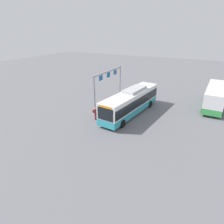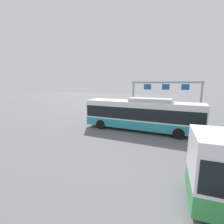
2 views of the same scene
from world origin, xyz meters
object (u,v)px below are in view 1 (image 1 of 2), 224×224
object	(u,v)px
trash_bin	(129,95)
person_boarding	(104,109)
bus_main	(131,101)
person_waiting_near	(95,113)
person_waiting_mid	(110,107)
bus_background_left	(215,95)

from	to	relation	value
trash_bin	person_boarding	bearing A→B (deg)	-0.21
bus_main	person_waiting_near	distance (m)	5.21
person_waiting_mid	trash_bin	size ratio (longest dim) A/B	1.86
bus_background_left	trash_bin	bearing A→B (deg)	-78.13
person_waiting_near	person_waiting_mid	bearing A→B (deg)	45.08
bus_background_left	person_waiting_near	distance (m)	18.11
person_waiting_near	person_waiting_mid	size ratio (longest dim) A/B	1.00
person_boarding	bus_background_left	bearing A→B (deg)	37.10
bus_background_left	person_waiting_near	xyz separation A→B (m)	(12.15, -13.40, -0.89)
bus_background_left	person_waiting_mid	distance (m)	15.83
bus_background_left	person_boarding	world-z (taller)	bus_background_left
bus_background_left	person_waiting_near	size ratio (longest dim) A/B	5.93
person_waiting_near	person_boarding	bearing A→B (deg)	45.99
bus_background_left	trash_bin	xyz separation A→B (m)	(2.31, -12.91, -1.17)
person_waiting_near	bus_main	bearing A→B (deg)	22.38
bus_main	trash_bin	world-z (taller)	bus_main
bus_main	trash_bin	xyz separation A→B (m)	(-5.93, -2.83, -1.20)
bus_background_left	person_waiting_mid	size ratio (longest dim) A/B	5.93
person_boarding	person_waiting_mid	size ratio (longest dim) A/B	1.00
person_boarding	trash_bin	distance (m)	8.32
bus_main	bus_background_left	distance (m)	13.03
bus_main	trash_bin	bearing A→B (deg)	-148.02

